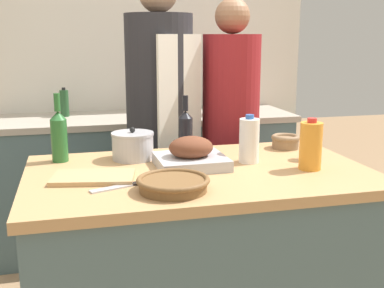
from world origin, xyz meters
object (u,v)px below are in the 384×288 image
(juice_jug, at_px, (311,146))
(wine_bottle_green, at_px, (59,135))
(wine_glass_left, at_px, (309,137))
(wine_bottle_dark, at_px, (185,131))
(condiment_bottle_short, at_px, (148,104))
(person_cook_aproned, at_px, (160,123))
(stock_pot, at_px, (133,146))
(mixing_bowl, at_px, (286,141))
(condiment_bottle_tall, at_px, (191,103))
(roasting_pan, at_px, (191,155))
(cutting_board, at_px, (93,177))
(condiment_bottle_extra, at_px, (64,103))
(wicker_basket, at_px, (173,183))
(knife_chef, at_px, (126,186))
(person_cook_guest, at_px, (230,131))
(stand_mixer, at_px, (220,96))
(milk_jug, at_px, (249,140))

(juice_jug, xyz_separation_m, wine_bottle_green, (-0.98, 0.37, 0.02))
(wine_bottle_green, xyz_separation_m, wine_glass_left, (1.05, -0.23, -0.02))
(wine_bottle_dark, relative_size, condiment_bottle_short, 2.04)
(wine_bottle_green, bearing_deg, person_cook_aproned, 43.75)
(stock_pot, relative_size, mixing_bowl, 1.36)
(wine_bottle_dark, bearing_deg, wine_bottle_green, 179.33)
(condiment_bottle_tall, distance_m, person_cook_aproned, 0.85)
(roasting_pan, relative_size, mixing_bowl, 2.10)
(cutting_board, height_order, wine_glass_left, wine_glass_left)
(cutting_board, bearing_deg, wine_bottle_dark, 35.45)
(wine_bottle_green, xyz_separation_m, wine_bottle_dark, (0.55, -0.01, -0.01))
(stock_pot, relative_size, condiment_bottle_extra, 0.95)
(condiment_bottle_extra, bearing_deg, cutting_board, -85.79)
(wicker_basket, xyz_separation_m, knife_chef, (-0.15, 0.09, -0.02))
(stock_pot, distance_m, condiment_bottle_tall, 1.44)
(stock_pot, relative_size, person_cook_guest, 0.11)
(stock_pot, relative_size, stand_mixer, 0.59)
(milk_jug, height_order, condiment_bottle_short, milk_jug)
(knife_chef, relative_size, condiment_bottle_extra, 1.27)
(wine_bottle_green, bearing_deg, mixing_bowl, -0.41)
(mixing_bowl, bearing_deg, condiment_bottle_extra, 129.52)
(roasting_pan, xyz_separation_m, juice_jug, (0.46, -0.15, 0.05))
(condiment_bottle_tall, height_order, person_cook_guest, person_cook_guest)
(wine_bottle_green, bearing_deg, stock_pot, -6.85)
(person_cook_guest, bearing_deg, cutting_board, -147.11)
(juice_jug, relative_size, wine_glass_left, 1.56)
(mixing_bowl, height_order, stand_mixer, stand_mixer)
(knife_chef, bearing_deg, cutting_board, 134.40)
(juice_jug, relative_size, wine_bottle_dark, 0.78)
(juice_jug, bearing_deg, roasting_pan, 161.81)
(roasting_pan, xyz_separation_m, condiment_bottle_extra, (-0.51, 1.47, 0.04))
(stock_pot, bearing_deg, wine_glass_left, -14.67)
(stock_pot, bearing_deg, condiment_bottle_tall, 65.79)
(wine_bottle_dark, distance_m, condiment_bottle_short, 1.29)
(wine_bottle_dark, xyz_separation_m, person_cook_guest, (0.38, 0.49, -0.11))
(wine_bottle_green, relative_size, condiment_bottle_extra, 1.51)
(wine_bottle_dark, bearing_deg, person_cook_guest, 52.30)
(mixing_bowl, xyz_separation_m, stand_mixer, (0.01, 1.07, 0.09))
(person_cook_guest, bearing_deg, mixing_bowl, -88.91)
(stock_pot, distance_m, wine_glass_left, 0.77)
(stock_pot, xyz_separation_m, wine_bottle_dark, (0.24, 0.03, 0.05))
(stock_pot, bearing_deg, wine_bottle_green, 173.15)
(wine_bottle_green, height_order, person_cook_aproned, person_cook_aproned)
(roasting_pan, relative_size, wicker_basket, 1.11)
(condiment_bottle_tall, height_order, condiment_bottle_extra, condiment_bottle_extra)
(roasting_pan, height_order, cutting_board, roasting_pan)
(stand_mixer, xyz_separation_m, person_cook_guest, (-0.12, -0.58, -0.13))
(stand_mixer, bearing_deg, wine_bottle_green, -134.63)
(condiment_bottle_extra, xyz_separation_m, person_cook_guest, (0.92, -0.76, -0.09))
(mixing_bowl, bearing_deg, wine_bottle_green, 179.59)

